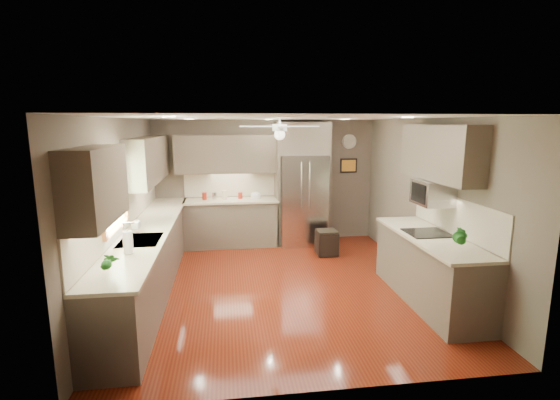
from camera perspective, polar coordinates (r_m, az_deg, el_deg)
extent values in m
plane|color=#55160B|center=(6.30, 0.32, -11.91)|extent=(5.00, 5.00, 0.00)
plane|color=white|center=(5.81, 0.35, 11.49)|extent=(5.00, 5.00, 0.00)
plane|color=brown|center=(8.38, -2.02, 2.67)|extent=(4.50, 0.00, 4.50)
plane|color=brown|center=(3.55, 5.97, -8.62)|extent=(4.50, 0.00, 4.50)
plane|color=brown|center=(6.05, -21.29, -1.20)|extent=(0.00, 5.00, 5.00)
plane|color=brown|center=(6.62, 20.01, -0.13)|extent=(0.00, 5.00, 5.00)
cylinder|color=maroon|center=(8.08, -10.57, 0.55)|extent=(0.12, 0.12, 0.14)
cylinder|color=silver|center=(8.11, -9.19, 0.56)|extent=(0.10, 0.10, 0.15)
cylinder|color=beige|center=(8.10, -7.80, 0.73)|extent=(0.14, 0.14, 0.18)
cylinder|color=maroon|center=(8.14, -5.61, 0.62)|extent=(0.10, 0.10, 0.13)
imported|color=white|center=(5.97, -19.54, -3.24)|extent=(0.10, 0.10, 0.21)
imported|color=#185317|center=(4.33, -22.96, -7.99)|extent=(0.17, 0.11, 0.31)
imported|color=#185317|center=(5.22, 24.16, -4.74)|extent=(0.24, 0.22, 0.35)
imported|color=beige|center=(8.14, -3.43, 0.39)|extent=(0.25, 0.25, 0.05)
cube|color=brown|center=(6.33, -17.81, -7.96)|extent=(0.60, 4.70, 0.90)
cube|color=beige|center=(6.20, -17.92, -3.84)|extent=(0.65, 4.70, 0.04)
cube|color=beige|center=(6.20, -20.85, -1.36)|extent=(0.02, 4.70, 0.50)
cube|color=brown|center=(8.20, -6.84, -3.28)|extent=(1.85, 0.60, 0.90)
cube|color=beige|center=(8.08, -6.91, -0.07)|extent=(1.85, 0.65, 0.04)
cube|color=beige|center=(8.33, -6.98, 2.21)|extent=(1.85, 0.02, 0.50)
cube|color=brown|center=(4.39, -24.52, 1.92)|extent=(0.33, 1.20, 0.75)
cube|color=brown|center=(7.19, -17.92, 5.45)|extent=(0.33, 2.40, 0.75)
cube|color=brown|center=(8.11, -7.07, 6.42)|extent=(2.15, 0.33, 0.75)
cube|color=brown|center=(5.96, 21.51, 6.21)|extent=(0.33, 1.70, 0.75)
cube|color=#BFF2B2|center=(5.52, -22.54, 0.80)|extent=(0.01, 1.00, 0.80)
cube|color=#965E28|center=(5.46, -22.61, 5.25)|extent=(0.05, 1.12, 0.06)
cube|color=#965E28|center=(5.59, -21.98, -3.54)|extent=(0.05, 1.12, 0.06)
cube|color=#965E28|center=(5.01, -23.79, -0.24)|extent=(0.05, 0.06, 0.80)
cube|color=#965E28|center=(6.02, -21.04, 1.67)|extent=(0.05, 0.06, 0.80)
cube|color=silver|center=(5.58, -19.04, -5.45)|extent=(0.50, 0.70, 0.03)
cube|color=#262626|center=(5.59, -19.02, -5.80)|extent=(0.44, 0.62, 0.05)
cylinder|color=silver|center=(5.59, -21.14, -4.23)|extent=(0.02, 0.02, 0.24)
cylinder|color=silver|center=(5.55, -20.62, -3.02)|extent=(0.16, 0.02, 0.02)
cube|color=silver|center=(8.18, 3.13, 0.05)|extent=(0.92, 0.72, 1.82)
cube|color=black|center=(7.90, 3.56, -2.22)|extent=(0.88, 0.02, 0.02)
cube|color=black|center=(7.79, 3.62, 2.05)|extent=(0.01, 0.02, 1.00)
cylinder|color=silver|center=(7.74, 3.09, 2.00)|extent=(0.02, 0.02, 0.90)
cylinder|color=silver|center=(7.77, 4.25, 2.02)|extent=(0.02, 0.02, 0.90)
cube|color=brown|center=(8.10, 3.14, 8.68)|extent=(1.04, 0.60, 0.63)
cube|color=brown|center=(8.16, -0.40, 0.04)|extent=(0.06, 0.60, 1.82)
cube|color=brown|center=(8.34, 6.43, 0.21)|extent=(0.06, 0.60, 1.82)
cube|color=brown|center=(5.99, 20.27, -9.20)|extent=(0.65, 2.20, 0.90)
cube|color=beige|center=(5.84, 20.44, -4.87)|extent=(0.70, 2.20, 0.04)
cube|color=beige|center=(5.94, 23.43, -2.05)|extent=(0.02, 2.20, 0.50)
cube|color=black|center=(5.92, 20.01, -4.38)|extent=(0.56, 0.52, 0.01)
cube|color=silver|center=(6.00, 20.69, 0.99)|extent=(0.42, 0.55, 0.34)
cube|color=black|center=(5.90, 18.90, 0.96)|extent=(0.02, 0.40, 0.26)
cylinder|color=white|center=(6.11, -0.05, 11.08)|extent=(0.03, 0.03, 0.08)
cylinder|color=white|center=(6.11, -0.05, 10.14)|extent=(0.22, 0.22, 0.10)
sphere|color=white|center=(6.11, -0.05, 9.20)|extent=(0.16, 0.16, 0.16)
cube|color=white|center=(6.16, 3.24, 10.31)|extent=(0.48, 0.11, 0.01)
cube|color=white|center=(6.45, -0.46, 10.35)|extent=(0.11, 0.48, 0.01)
cube|color=white|center=(6.07, -3.38, 10.31)|extent=(0.48, 0.11, 0.01)
cube|color=white|center=(5.76, 0.42, 10.30)|extent=(0.11, 0.48, 0.01)
cylinder|color=white|center=(7.08, -12.67, 11.05)|extent=(0.14, 0.14, 0.01)
cylinder|color=white|center=(7.36, 9.18, 11.15)|extent=(0.14, 0.14, 0.01)
cylinder|color=white|center=(4.59, -15.37, 11.24)|extent=(0.14, 0.14, 0.01)
cylinder|color=white|center=(5.02, 17.52, 11.05)|extent=(0.14, 0.14, 0.01)
cylinder|color=white|center=(7.60, -1.56, 11.26)|extent=(0.14, 0.14, 0.01)
cylinder|color=white|center=(8.63, 9.71, 8.10)|extent=(0.30, 0.03, 0.30)
cylinder|color=silver|center=(8.62, 9.74, 8.10)|extent=(0.29, 0.00, 0.29)
cube|color=black|center=(8.66, 9.61, 4.80)|extent=(0.36, 0.03, 0.30)
cube|color=orange|center=(8.65, 9.64, 4.79)|extent=(0.30, 0.01, 0.24)
cube|color=black|center=(7.65, 6.57, -6.04)|extent=(0.38, 0.38, 0.42)
cube|color=black|center=(7.58, 6.61, -4.34)|extent=(0.36, 0.36, 0.03)
cylinder|color=white|center=(4.99, -20.60, -5.58)|extent=(0.11, 0.11, 0.26)
cylinder|color=silver|center=(4.99, -20.61, -5.47)|extent=(0.02, 0.02, 0.28)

